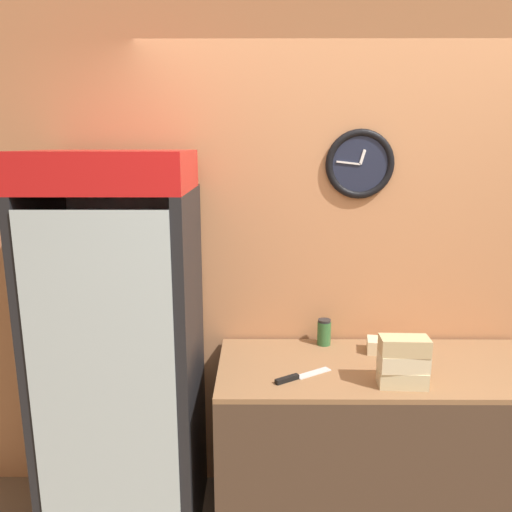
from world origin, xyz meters
name	(u,v)px	position (x,y,z in m)	size (l,w,h in m)	color
wall_back	(370,261)	(0.00, 1.28, 1.35)	(5.20, 0.09, 2.70)	tan
prep_counter	(378,447)	(0.00, 0.89, 0.45)	(1.64, 0.68, 0.91)	#4C3828
beverage_cooler	(124,330)	(-1.30, 0.95, 1.07)	(0.74, 0.66, 1.96)	black
sandwich_stack_bottom	(402,378)	(0.03, 0.68, 0.95)	(0.22, 0.12, 0.08)	beige
sandwich_stack_middle	(403,362)	(0.03, 0.68, 1.03)	(0.22, 0.11, 0.08)	beige
sandwich_stack_top	(404,346)	(0.03, 0.68, 1.10)	(0.22, 0.12, 0.08)	tan
sandwich_flat_left	(387,346)	(0.05, 1.04, 0.95)	(0.22, 0.15, 0.07)	beige
chefs_knife	(296,377)	(-0.45, 0.74, 0.92)	(0.28, 0.19, 0.02)	silver
condiment_jar	(324,332)	(-0.26, 1.16, 0.98)	(0.07, 0.07, 0.14)	#336B38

